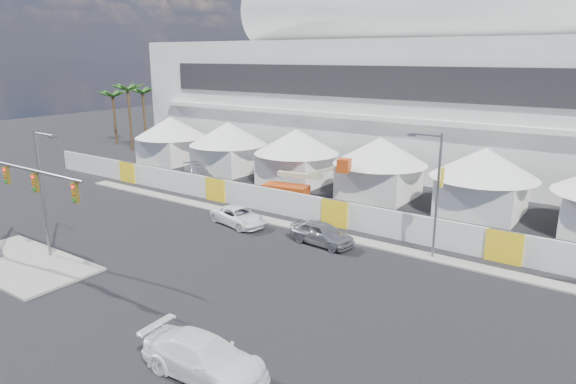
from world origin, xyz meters
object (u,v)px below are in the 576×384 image
Objects in this scene: sedan_silver at (321,233)px; streetlight_median at (43,186)px; lot_car_c at (198,173)px; traffic_mast at (6,200)px; streetlight_curb at (435,187)px; boom_lift at (293,188)px; pickup_near at (205,357)px; pickup_curb at (239,216)px.

streetlight_median is (-12.59, -11.94, 3.94)m from sedan_silver.
streetlight_median is at bearing -130.02° from lot_car_c.
traffic_mast is 1.32× the size of streetlight_median.
streetlight_curb is 16.40m from boom_lift.
sedan_silver is at bearing 47.01° from traffic_mast.
streetlight_curb is at bearing -13.62° from pickup_near.
boom_lift is at bearing 50.53° from sedan_silver.
pickup_curb is 8.17m from boom_lift.
lot_car_c is 0.63× the size of streetlight_curb.
streetlight_median is 0.99× the size of boom_lift.
boom_lift is (5.15, 22.03, -3.12)m from traffic_mast.
lot_car_c is 22.25m from streetlight_median.
traffic_mast is 1.30× the size of boom_lift.
streetlight_median reaches higher than pickup_curb.
pickup_curb is (-7.23, -0.10, -0.12)m from sedan_silver.
sedan_silver is 15.75m from pickup_near.
streetlight_curb is (19.94, 15.88, 0.41)m from traffic_mast.
sedan_silver is at bearing -83.40° from lot_car_c.
streetlight_median reaches higher than pickup_near.
traffic_mast is 22.84m from boom_lift.
boom_lift is at bearing 76.78° from streetlight_median.
sedan_silver is 0.84× the size of pickup_near.
traffic_mast reaches higher than lot_car_c.
boom_lift is at bearing -62.96° from lot_car_c.
sedan_silver is 0.59× the size of streetlight_curb.
traffic_mast is at bearing -132.80° from lot_car_c.
streetlight_median reaches higher than boom_lift.
pickup_curb is 18.82m from pickup_near.
lot_car_c is at bearing 107.58° from traffic_mast.
streetlight_curb reaches higher than boom_lift.
streetlight_median is at bearing 74.83° from pickup_near.
traffic_mast is at bearing 81.94° from pickup_near.
pickup_near is (11.17, -15.15, 0.13)m from pickup_curb.
traffic_mast reaches higher than boom_lift.
traffic_mast is 2.17m from streetlight_median.
sedan_silver is 21.95m from lot_car_c.
boom_lift reaches higher than pickup_near.
streetlight_curb is at bearing -68.70° from sedan_silver.
pickup_near is 33.92m from lot_car_c.
pickup_curb is 0.96× the size of lot_car_c.
streetlight_curb is (14.13, 1.98, 3.94)m from pickup_curb.
lot_car_c is at bearing 41.52° from pickup_near.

